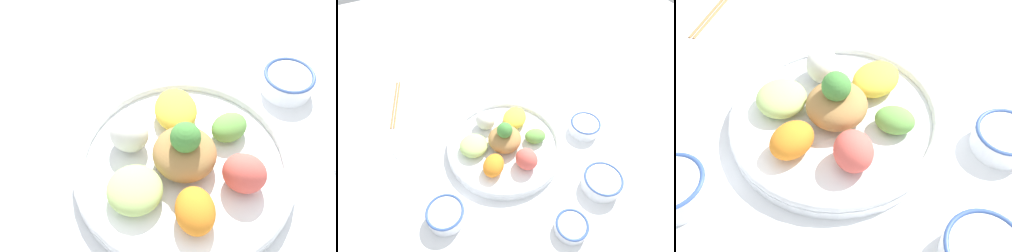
# 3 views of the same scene
# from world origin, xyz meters

# --- Properties ---
(ground_plane) EXTENTS (2.40, 2.40, 0.00)m
(ground_plane) POSITION_xyz_m (0.00, 0.00, 0.00)
(ground_plane) COLOR white
(salad_platter) EXTENTS (0.37, 0.37, 0.12)m
(salad_platter) POSITION_xyz_m (-0.03, -0.02, 0.03)
(salad_platter) COLOR white
(salad_platter) RESTS_ON ground_plane
(sauce_bowl_red) EXTENTS (0.10, 0.10, 0.05)m
(sauce_bowl_red) POSITION_xyz_m (-0.28, -0.16, 0.03)
(sauce_bowl_red) COLOR white
(sauce_bowl_red) RESTS_ON ground_plane
(rice_bowl_blue) EXTENTS (0.11, 0.11, 0.05)m
(rice_bowl_blue) POSITION_xyz_m (0.16, -0.27, 0.03)
(rice_bowl_blue) COLOR white
(rice_bowl_blue) RESTS_ON ground_plane
(sauce_bowl_dark) EXTENTS (0.10, 0.10, 0.04)m
(sauce_bowl_dark) POSITION_xyz_m (0.24, -0.08, 0.02)
(sauce_bowl_dark) COLOR white
(sauce_bowl_dark) RESTS_ON ground_plane
(rice_bowl_plain) EXTENTS (0.09, 0.09, 0.03)m
(rice_bowl_plain) POSITION_xyz_m (0.01, -0.34, 0.02)
(rice_bowl_plain) COLOR white
(rice_bowl_plain) RESTS_ON ground_plane
(chopsticks_pair_near) EXTENTS (0.09, 0.23, 0.01)m
(chopsticks_pair_near) POSITION_xyz_m (-0.31, 0.33, 0.00)
(chopsticks_pair_near) COLOR #9E6B3D
(chopsticks_pair_near) RESTS_ON ground_plane
(serving_spoon_main) EXTENTS (0.05, 0.13, 0.01)m
(serving_spoon_main) POSITION_xyz_m (-0.34, 0.06, 0.00)
(serving_spoon_main) COLOR white
(serving_spoon_main) RESTS_ON ground_plane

